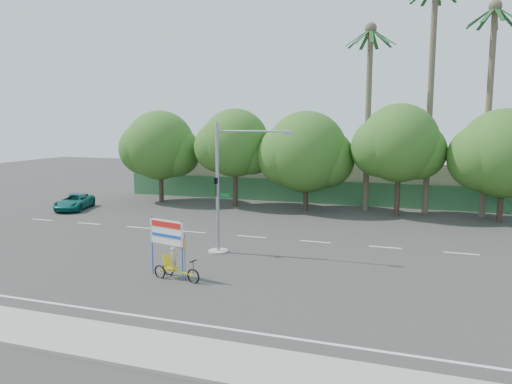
% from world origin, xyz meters
% --- Properties ---
extents(ground, '(120.00, 120.00, 0.00)m').
position_xyz_m(ground, '(0.00, 0.00, 0.00)').
color(ground, '#33302D').
rests_on(ground, ground).
extents(sidewalk_near, '(50.00, 2.40, 0.12)m').
position_xyz_m(sidewalk_near, '(0.00, -7.50, 0.06)').
color(sidewalk_near, gray).
rests_on(sidewalk_near, ground).
extents(fence, '(38.00, 0.08, 2.00)m').
position_xyz_m(fence, '(0.00, 21.50, 1.00)').
color(fence, '#336B3D').
rests_on(fence, ground).
extents(building_left, '(12.00, 8.00, 4.00)m').
position_xyz_m(building_left, '(-10.00, 26.00, 2.00)').
color(building_left, '#BCB295').
rests_on(building_left, ground).
extents(building_right, '(14.00, 8.00, 3.60)m').
position_xyz_m(building_right, '(8.00, 26.00, 1.80)').
color(building_right, '#BCB295').
rests_on(building_right, ground).
extents(tree_far_left, '(7.14, 6.00, 7.96)m').
position_xyz_m(tree_far_left, '(-14.05, 18.00, 4.76)').
color(tree_far_left, '#473828').
rests_on(tree_far_left, ground).
extents(tree_left, '(6.66, 5.60, 8.07)m').
position_xyz_m(tree_left, '(-7.05, 18.00, 5.06)').
color(tree_left, '#473828').
rests_on(tree_left, ground).
extents(tree_center, '(7.62, 6.40, 7.85)m').
position_xyz_m(tree_center, '(-1.05, 18.00, 4.47)').
color(tree_center, '#473828').
rests_on(tree_center, ground).
extents(tree_right, '(6.90, 5.80, 8.36)m').
position_xyz_m(tree_right, '(5.95, 18.00, 5.24)').
color(tree_right, '#473828').
rests_on(tree_right, ground).
extents(tree_far_right, '(7.38, 6.20, 7.94)m').
position_xyz_m(tree_far_right, '(12.95, 18.00, 4.64)').
color(tree_far_right, '#473828').
rests_on(tree_far_right, ground).
extents(palm_tall, '(3.73, 3.79, 17.45)m').
position_xyz_m(palm_tall, '(8.00, 19.50, 10.46)').
color(palm_tall, '#70604C').
rests_on(palm_tall, ground).
extents(palm_mid, '(3.73, 3.79, 15.45)m').
position_xyz_m(palm_mid, '(12.00, 19.50, 9.40)').
color(palm_mid, '#70604C').
rests_on(palm_mid, ground).
extents(palm_short, '(3.73, 3.79, 14.45)m').
position_xyz_m(palm_short, '(3.50, 19.50, 8.86)').
color(palm_short, '#70604C').
rests_on(palm_short, ground).
extents(traffic_signal, '(4.72, 1.10, 7.00)m').
position_xyz_m(traffic_signal, '(-2.20, 3.98, 2.92)').
color(traffic_signal, gray).
rests_on(traffic_signal, ground).
extents(trike_billboard, '(2.78, 1.04, 2.80)m').
position_xyz_m(trike_billboard, '(-2.68, -0.85, 1.12)').
color(trike_billboard, black).
rests_on(trike_billboard, ground).
extents(pickup_truck, '(3.26, 4.86, 1.24)m').
position_xyz_m(pickup_truck, '(-18.64, 12.26, 0.62)').
color(pickup_truck, '#0E645C').
rests_on(pickup_truck, ground).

